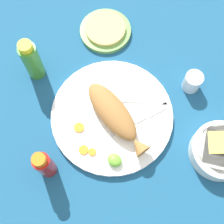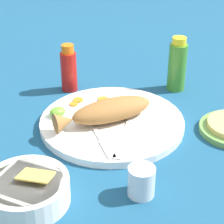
{
  "view_description": "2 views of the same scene",
  "coord_description": "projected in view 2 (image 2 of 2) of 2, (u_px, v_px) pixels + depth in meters",
  "views": [
    {
      "loc": [
        -0.18,
        0.25,
        0.86
      ],
      "look_at": [
        0.0,
        0.0,
        0.04
      ],
      "focal_mm": 50.0,
      "sensor_mm": 36.0,
      "label": 1
    },
    {
      "loc": [
        -0.58,
        -0.62,
        0.53
      ],
      "look_at": [
        0.0,
        0.0,
        0.04
      ],
      "focal_mm": 65.0,
      "sensor_mm": 36.0,
      "label": 2
    }
  ],
  "objects": [
    {
      "name": "carrot_slice_near",
      "position": [
        103.0,
        99.0,
        1.07
      ],
      "size": [
        0.03,
        0.03,
        0.0
      ],
      "primitive_type": "cylinder",
      "color": "orange",
      "rests_on": "main_plate"
    },
    {
      "name": "carrot_slice_mid",
      "position": [
        79.0,
        100.0,
        1.07
      ],
      "size": [
        0.03,
        0.03,
        0.0
      ],
      "primitive_type": "cylinder",
      "color": "orange",
      "rests_on": "main_plate"
    },
    {
      "name": "ground_plane",
      "position": [
        112.0,
        125.0,
        1.0
      ],
      "size": [
        4.0,
        4.0,
        0.0
      ],
      "primitive_type": "plane",
      "color": "navy"
    },
    {
      "name": "hot_sauce_bottle_green",
      "position": [
        177.0,
        65.0,
        1.14
      ],
      "size": [
        0.05,
        0.05,
        0.16
      ],
      "color": "#3D8428",
      "rests_on": "ground_plane"
    },
    {
      "name": "salt_cup",
      "position": [
        141.0,
        183.0,
        0.77
      ],
      "size": [
        0.05,
        0.05,
        0.06
      ],
      "color": "silver",
      "rests_on": "ground_plane"
    },
    {
      "name": "fork_near",
      "position": [
        123.0,
        138.0,
        0.91
      ],
      "size": [
        0.16,
        0.12,
        0.0
      ],
      "rotation": [
        0.0,
        0.0,
        3.77
      ],
      "color": "silver",
      "rests_on": "main_plate"
    },
    {
      "name": "fork_far",
      "position": [
        101.0,
        139.0,
        0.91
      ],
      "size": [
        0.09,
        0.17,
        0.0
      ],
      "rotation": [
        0.0,
        0.0,
        4.29
      ],
      "color": "silver",
      "rests_on": "main_plate"
    },
    {
      "name": "hot_sauce_bottle_red",
      "position": [
        69.0,
        69.0,
        1.14
      ],
      "size": [
        0.05,
        0.05,
        0.14
      ],
      "color": "#B21914",
      "rests_on": "ground_plane"
    },
    {
      "name": "lime_wedge_main",
      "position": [
        57.0,
        112.0,
        1.0
      ],
      "size": [
        0.04,
        0.03,
        0.02
      ],
      "primitive_type": "ellipsoid",
      "color": "#6BB233",
      "rests_on": "main_plate"
    },
    {
      "name": "carrot_slice_far",
      "position": [
        74.0,
        104.0,
        1.05
      ],
      "size": [
        0.02,
        0.02,
        0.0
      ],
      "primitive_type": "cylinder",
      "color": "orange",
      "rests_on": "main_plate"
    },
    {
      "name": "fried_fish",
      "position": [
        107.0,
        111.0,
        0.97
      ],
      "size": [
        0.25,
        0.13,
        0.05
      ],
      "rotation": [
        0.0,
        0.0,
        -0.3
      ],
      "color": "#996633",
      "rests_on": "main_plate"
    },
    {
      "name": "guacamole_bowl",
      "position": [
        27.0,
        189.0,
        0.75
      ],
      "size": [
        0.16,
        0.16,
        0.06
      ],
      "color": "white",
      "rests_on": "ground_plane"
    },
    {
      "name": "main_plate",
      "position": [
        112.0,
        122.0,
        0.99
      ],
      "size": [
        0.35,
        0.35,
        0.02
      ],
      "primitive_type": "cylinder",
      "color": "white",
      "rests_on": "ground_plane"
    }
  ]
}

